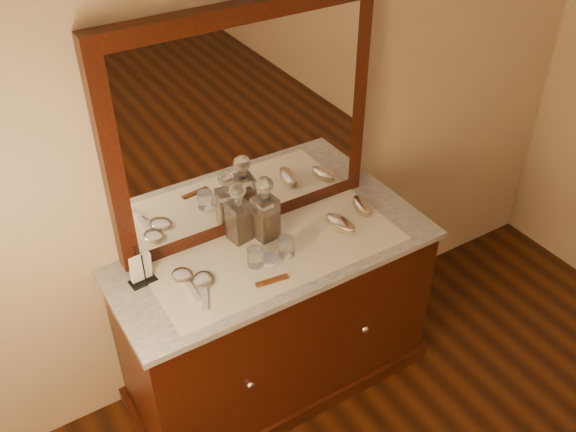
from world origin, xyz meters
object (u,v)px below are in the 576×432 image
at_px(comb, 272,281).
at_px(brush_far, 362,206).
at_px(napkin_rack, 141,270).
at_px(brush_near, 341,224).
at_px(decanter_right, 265,214).
at_px(hand_mirror_outer, 184,278).
at_px(hand_mirror_inner, 204,283).
at_px(mirror_frame, 244,125).
at_px(pin_dish, 270,260).
at_px(decanter_left, 239,218).
at_px(dresser_cabinet, 277,322).

relative_size(comb, brush_far, 0.89).
distance_m(napkin_rack, brush_near, 0.90).
bearing_deg(decanter_right, hand_mirror_outer, -170.32).
relative_size(napkin_rack, hand_mirror_inner, 0.71).
height_order(mirror_frame, decanter_right, mirror_frame).
bearing_deg(brush_far, pin_dish, -170.36).
distance_m(comb, brush_near, 0.47).
relative_size(napkin_rack, decanter_left, 0.55).
relative_size(dresser_cabinet, brush_near, 7.84).
distance_m(dresser_cabinet, napkin_rack, 0.76).
bearing_deg(brush_near, comb, -161.98).
height_order(pin_dish, decanter_right, decanter_right).
height_order(comb, hand_mirror_outer, hand_mirror_outer).
bearing_deg(comb, dresser_cabinet, 61.99).
distance_m(comb, hand_mirror_inner, 0.28).
height_order(napkin_rack, hand_mirror_inner, napkin_rack).
bearing_deg(comb, napkin_rack, 155.15).
bearing_deg(dresser_cabinet, brush_near, -3.38).
bearing_deg(pin_dish, decanter_left, 100.06).
distance_m(brush_near, hand_mirror_outer, 0.74).
height_order(dresser_cabinet, pin_dish, pin_dish).
height_order(mirror_frame, brush_near, mirror_frame).
height_order(dresser_cabinet, brush_near, brush_near).
xyz_separation_m(napkin_rack, brush_near, (0.89, -0.13, -0.04)).
relative_size(decanter_right, hand_mirror_outer, 1.40).
bearing_deg(hand_mirror_inner, brush_far, 5.29).
xyz_separation_m(dresser_cabinet, hand_mirror_inner, (-0.36, -0.04, 0.45)).
bearing_deg(decanter_right, mirror_frame, 94.56).
distance_m(napkin_rack, hand_mirror_outer, 0.18).
xyz_separation_m(mirror_frame, comb, (-0.12, -0.41, -0.49)).
distance_m(comb, napkin_rack, 0.53).
relative_size(dresser_cabinet, napkin_rack, 8.65).
height_order(comb, brush_near, brush_near).
relative_size(comb, napkin_rack, 0.87).
distance_m(decanter_left, brush_far, 0.61).
xyz_separation_m(decanter_right, brush_far, (0.48, -0.06, -0.10)).
height_order(mirror_frame, napkin_rack, mirror_frame).
xyz_separation_m(dresser_cabinet, pin_dish, (-0.06, -0.05, 0.45)).
xyz_separation_m(comb, hand_mirror_inner, (-0.24, 0.13, 0.01)).
distance_m(mirror_frame, hand_mirror_outer, 0.67).
height_order(mirror_frame, comb, mirror_frame).
bearing_deg(napkin_rack, hand_mirror_inner, -36.94).
relative_size(pin_dish, comb, 0.60).
bearing_deg(mirror_frame, decanter_left, -135.17).
bearing_deg(hand_mirror_inner, napkin_rack, 143.06).
bearing_deg(napkin_rack, decanter_right, -1.07).
relative_size(dresser_cabinet, decanter_right, 4.50).
bearing_deg(dresser_cabinet, mirror_frame, 90.00).
relative_size(decanter_right, brush_near, 1.74).
xyz_separation_m(decanter_right, brush_near, (0.32, -0.12, -0.10)).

